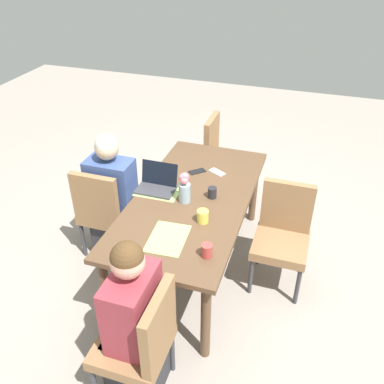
{
  "coord_description": "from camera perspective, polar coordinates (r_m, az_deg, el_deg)",
  "views": [
    {
      "loc": [
        2.7,
        0.88,
        2.65
      ],
      "look_at": [
        0.0,
        0.0,
        0.79
      ],
      "focal_mm": 39.11,
      "sensor_mm": 36.0,
      "label": 1
    }
  ],
  "objects": [
    {
      "name": "coffee_mug_centre_left",
      "position": [
        2.82,
        2.03,
        -7.98
      ],
      "size": [
        0.08,
        0.08,
        0.09
      ],
      "primitive_type": "cylinder",
      "color": "#AD3D38",
      "rests_on": "dining_table"
    },
    {
      "name": "placemat_near_left_mid",
      "position": [
        3.51,
        -4.6,
        0.2
      ],
      "size": [
        0.27,
        0.37,
        0.0
      ],
      "primitive_type": "cube",
      "rotation": [
        0.0,
        0.0,
        1.6
      ],
      "color": "#9EBC66",
      "rests_on": "dining_table"
    },
    {
      "name": "dining_table",
      "position": [
        3.46,
        0.0,
        -1.83
      ],
      "size": [
        1.88,
        0.91,
        0.74
      ],
      "color": "brown",
      "rests_on": "ground_plane"
    },
    {
      "name": "person_head_right_left_near",
      "position": [
        2.75,
        -7.81,
        -17.74
      ],
      "size": [
        0.4,
        0.36,
        1.19
      ],
      "color": "#2D2D33",
      "rests_on": "ground_plane"
    },
    {
      "name": "placemat_head_right_left_near",
      "position": [
        2.99,
        -3.25,
        -6.34
      ],
      "size": [
        0.38,
        0.28,
        0.0
      ],
      "primitive_type": "cube",
      "rotation": [
        0.0,
        0.0,
        3.2
      ],
      "color": "#9EBC66",
      "rests_on": "dining_table"
    },
    {
      "name": "person_near_left_mid",
      "position": [
        3.8,
        -10.66,
        -1.41
      ],
      "size": [
        0.36,
        0.4,
        1.19
      ],
      "color": "#2D2D33",
      "rests_on": "ground_plane"
    },
    {
      "name": "flower_vase",
      "position": [
        3.29,
        -1.04,
        0.75
      ],
      "size": [
        0.1,
        0.1,
        0.26
      ],
      "color": "#8EA8B7",
      "rests_on": "dining_table"
    },
    {
      "name": "chair_far_right_near",
      "position": [
        3.53,
        12.28,
        -5.26
      ],
      "size": [
        0.44,
        0.44,
        0.9
      ],
      "color": "olive",
      "rests_on": "ground_plane"
    },
    {
      "name": "chair_head_left_left_far",
      "position": [
        4.61,
        4.03,
        5.31
      ],
      "size": [
        0.44,
        0.44,
        0.9
      ],
      "color": "olive",
      "rests_on": "ground_plane"
    },
    {
      "name": "coffee_mug_near_right",
      "position": [
        3.12,
        1.48,
        -3.33
      ],
      "size": [
        0.09,
        0.09,
        0.1
      ],
      "primitive_type": "cylinder",
      "color": "#DBC64C",
      "rests_on": "dining_table"
    },
    {
      "name": "phone_black",
      "position": [
        3.76,
        0.71,
        2.82
      ],
      "size": [
        0.16,
        0.16,
        0.01
      ],
      "primitive_type": "cube",
      "rotation": [
        0.0,
        0.0,
        2.33
      ],
      "color": "black",
      "rests_on": "dining_table"
    },
    {
      "name": "chair_near_left_mid",
      "position": [
        3.79,
        -11.94,
        -2.19
      ],
      "size": [
        0.44,
        0.44,
        0.9
      ],
      "color": "olive",
      "rests_on": "ground_plane"
    },
    {
      "name": "phone_silver",
      "position": [
        3.76,
        3.44,
        2.72
      ],
      "size": [
        0.14,
        0.17,
        0.01
      ],
      "primitive_type": "cube",
      "rotation": [
        0.0,
        0.0,
        1.07
      ],
      "color": "silver",
      "rests_on": "dining_table"
    },
    {
      "name": "coffee_mug_near_left",
      "position": [
        3.39,
        2.77,
        -0.09
      ],
      "size": [
        0.07,
        0.07,
        0.09
      ],
      "primitive_type": "cylinder",
      "color": "#232328",
      "rests_on": "dining_table"
    },
    {
      "name": "laptop_near_left_mid",
      "position": [
        3.51,
        -4.77,
        1.07
      ],
      "size": [
        0.22,
        0.32,
        0.21
      ],
      "color": "#38383D",
      "rests_on": "dining_table"
    },
    {
      "name": "chair_head_right_left_near",
      "position": [
        2.72,
        -6.8,
        -19.46
      ],
      "size": [
        0.44,
        0.44,
        0.9
      ],
      "color": "olive",
      "rests_on": "ground_plane"
    },
    {
      "name": "ground_plane",
      "position": [
        3.88,
        0.0,
        -9.87
      ],
      "size": [
        10.0,
        10.0,
        0.0
      ],
      "primitive_type": "plane",
      "color": "gray"
    }
  ]
}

